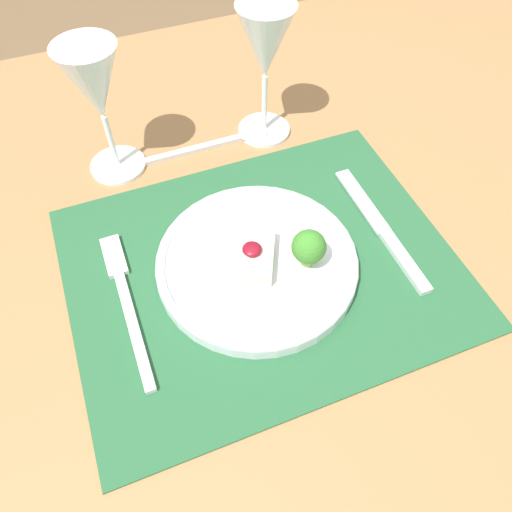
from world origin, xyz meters
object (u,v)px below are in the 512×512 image
wine_glass_far (96,89)px  fork (125,295)px  spoon (235,138)px  dinner_plate (258,259)px  knife (386,235)px  wine_glass_near (265,49)px

wine_glass_far → fork: bearing=-99.9°
fork → wine_glass_far: 0.26m
fork → spoon: size_ratio=1.09×
fork → spoon: spoon is taller
dinner_plate → knife: 0.17m
dinner_plate → fork: size_ratio=1.12×
dinner_plate → knife: (0.17, -0.02, -0.01)m
wine_glass_near → wine_glass_far: bearing=179.0°
dinner_plate → fork: (-0.16, 0.02, -0.01)m
fork → wine_glass_near: 0.37m
knife → wine_glass_near: wine_glass_near is taller
fork → knife: 0.33m
knife → spoon: (-0.12, 0.25, -0.00)m
spoon → dinner_plate: bearing=-103.7°
dinner_plate → knife: dinner_plate is taller
fork → spoon: bearing=45.9°
knife → wine_glass_near: (-0.07, 0.25, 0.13)m
knife → spoon: bearing=116.1°
dinner_plate → wine_glass_far: (-0.12, 0.24, 0.11)m
spoon → wine_glass_near: wine_glass_near is taller
wine_glass_near → wine_glass_far: size_ratio=1.04×
fork → wine_glass_far: wine_glass_far is taller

